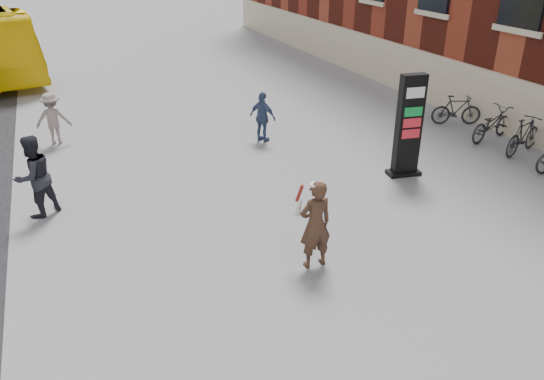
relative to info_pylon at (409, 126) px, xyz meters
name	(u,v)px	position (x,y,z in m)	size (l,w,h in m)	color
ground	(279,253)	(-4.57, -2.28, -1.34)	(100.00, 100.00, 0.00)	#9E9EA3
info_pylon	(409,126)	(0.00, 0.00, 0.00)	(0.91, 0.55, 2.68)	black
woman	(315,223)	(-4.12, -2.90, -0.43)	(0.67, 0.61, 1.77)	#3A2719
pedestrian_a	(34,177)	(-8.91, 1.30, -0.40)	(0.91, 0.71, 1.88)	#22222A
pedestrian_b	(53,119)	(-8.37, 6.01, -0.55)	(1.02, 0.58, 1.57)	gray
pedestrian_c	(263,117)	(-2.50, 3.78, -0.57)	(0.90, 0.37, 1.53)	#38486B
bike_5	(524,136)	(4.03, -0.05, -0.79)	(0.51, 1.81, 1.09)	#232329
bike_6	(491,124)	(4.03, 1.20, -0.83)	(0.67, 1.93, 1.01)	#232329
bike_7	(456,110)	(4.03, 2.79, -0.84)	(0.47, 1.65, 0.99)	#232329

